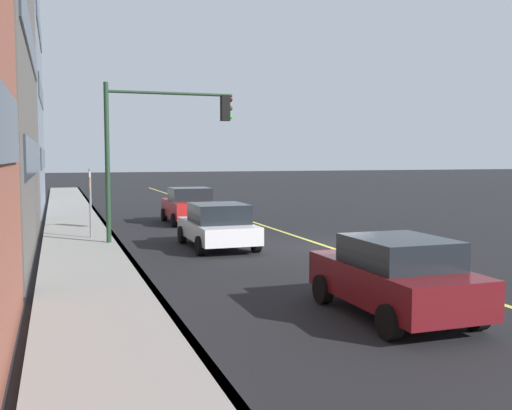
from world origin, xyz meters
TOP-DOWN VIEW (x-y plane):
  - ground at (0.00, 0.00)m, footprint 200.00×200.00m
  - sidewalk_slab at (0.00, 7.84)m, footprint 80.00×2.54m
  - curb_edge at (0.00, 6.65)m, footprint 80.00×0.16m
  - lane_stripe_center at (0.00, 0.00)m, footprint 80.00×0.16m
  - car_red at (8.38, 2.89)m, footprint 3.84×2.06m
  - car_white at (0.95, 3.55)m, footprint 4.14×2.04m
  - car_maroon at (-8.31, 2.58)m, footprint 3.89×1.95m
  - traffic_light_mast at (2.35, 5.24)m, footprint 0.28×4.44m
  - street_sign_post at (3.80, 7.47)m, footprint 0.60×0.08m

SIDE VIEW (x-z plane):
  - ground at x=0.00m, z-range 0.00..0.00m
  - lane_stripe_center at x=0.00m, z-range 0.00..0.01m
  - sidewalk_slab at x=0.00m, z-range 0.00..0.15m
  - curb_edge at x=0.00m, z-range 0.00..0.15m
  - car_white at x=0.95m, z-range 0.01..1.50m
  - car_maroon at x=-8.31m, z-range 0.02..1.55m
  - car_red at x=8.38m, z-range -0.01..1.63m
  - street_sign_post at x=3.80m, z-range 0.24..2.84m
  - traffic_light_mast at x=2.35m, z-range 1.05..6.55m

